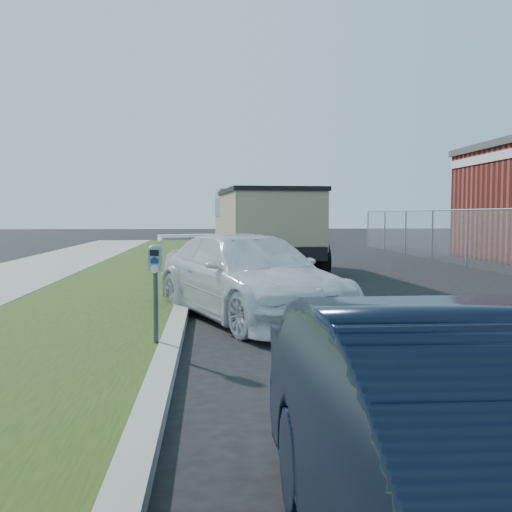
{
  "coord_description": "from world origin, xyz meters",
  "views": [
    {
      "loc": [
        -2.11,
        -8.35,
        1.66
      ],
      "look_at": [
        -1.4,
        1.0,
        1.0
      ],
      "focal_mm": 42.0,
      "sensor_mm": 36.0,
      "label": 1
    }
  ],
  "objects": [
    {
      "name": "parking_meter",
      "position": [
        -2.76,
        -1.26,
        0.97
      ],
      "size": [
        0.17,
        0.12,
        1.19
      ],
      "rotation": [
        0.0,
        0.0,
        -0.07
      ],
      "color": "#3F4247",
      "rests_on": "ground"
    },
    {
      "name": "dump_truck",
      "position": [
        -0.61,
        9.13,
        1.38
      ],
      "size": [
        2.91,
        6.41,
        2.45
      ],
      "rotation": [
        0.0,
        0.0,
        0.08
      ],
      "color": "black",
      "rests_on": "ground"
    },
    {
      "name": "ground",
      "position": [
        0.0,
        0.0,
        0.0
      ],
      "size": [
        120.0,
        120.0,
        0.0
      ],
      "primitive_type": "plane",
      "color": "black",
      "rests_on": "ground"
    },
    {
      "name": "white_wagon",
      "position": [
        -1.53,
        1.17,
        0.66
      ],
      "size": [
        3.47,
        4.95,
        1.33
      ],
      "primitive_type": "imported",
      "rotation": [
        0.0,
        0.0,
        0.39
      ],
      "color": "silver",
      "rests_on": "ground"
    },
    {
      "name": "streetside",
      "position": [
        -5.57,
        2.0,
        0.07
      ],
      "size": [
        6.12,
        50.0,
        0.15
      ],
      "color": "gray",
      "rests_on": "ground"
    }
  ]
}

